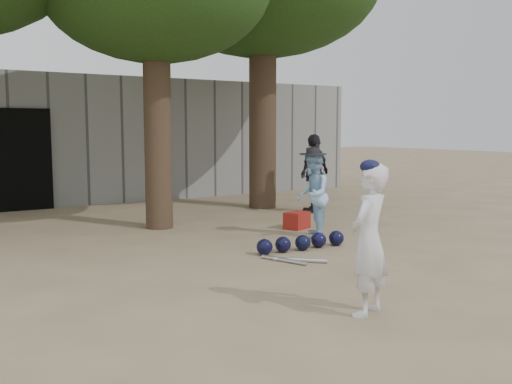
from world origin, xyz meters
TOP-DOWN VIEW (x-y plane):
  - ground at (0.00, 0.00)m, footprint 70.00×70.00m
  - boy_player at (0.37, -1.33)m, footprint 0.63×0.53m
  - spectator_blue at (2.36, 2.03)m, footprint 0.84×0.86m
  - spectator_dark at (4.12, 4.19)m, footprint 1.05×0.71m
  - red_bag at (2.62, 2.80)m, footprint 0.50×0.44m
  - back_building at (-0.00, 10.33)m, footprint 16.00×5.24m
  - helmet_row at (1.61, 1.33)m, footprint 1.51×0.28m
  - bat_pile at (1.04, 0.79)m, footprint 0.61×0.74m

SIDE VIEW (x-z plane):
  - ground at x=0.00m, z-range 0.00..0.00m
  - bat_pile at x=1.04m, z-range 0.00..0.06m
  - helmet_row at x=1.61m, z-range 0.00..0.23m
  - red_bag at x=2.62m, z-range 0.00..0.30m
  - spectator_blue at x=2.36m, z-range 0.00..1.39m
  - boy_player at x=0.37m, z-range 0.00..1.45m
  - spectator_dark at x=4.12m, z-range 0.00..1.65m
  - back_building at x=0.00m, z-range 0.00..3.00m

